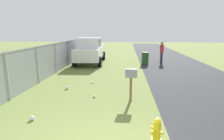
% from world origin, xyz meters
% --- Properties ---
extents(road_asphalt, '(60.00, 5.25, 0.01)m').
position_xyz_m(road_asphalt, '(6.00, -4.26, 0.00)').
color(road_asphalt, '#2D2D30').
rests_on(road_asphalt, ground).
extents(fire_hydrant, '(0.32, 0.32, 0.61)m').
position_xyz_m(fire_hydrant, '(1.11, -1.29, 0.28)').
color(fire_hydrant, yellow).
rests_on(fire_hydrant, ground).
extents(mailbox, '(0.22, 0.44, 1.25)m').
position_xyz_m(mailbox, '(3.67, -0.71, 0.99)').
color(mailbox, brown).
rests_on(mailbox, ground).
extents(pickup_truck, '(5.13, 2.29, 2.09)m').
position_xyz_m(pickup_truck, '(11.67, 2.43, 1.10)').
color(pickup_truck, silver).
rests_on(pickup_truck, ground).
extents(trash_bin, '(0.56, 0.56, 0.98)m').
position_xyz_m(trash_bin, '(11.33, -1.97, 0.50)').
color(trash_bin, '#1E4C1E').
rests_on(trash_bin, ground).
extents(pedestrian, '(0.40, 0.43, 1.74)m').
position_xyz_m(pedestrian, '(12.11, -3.36, 1.01)').
color(pedestrian, '#2D3351').
rests_on(pedestrian, ground).
extents(fence_section, '(16.71, 0.07, 1.88)m').
position_xyz_m(fence_section, '(9.33, 3.92, 1.01)').
color(fence_section, '#9EA3A8').
rests_on(fence_section, ground).
extents(litter_cup_by_mailbox, '(0.11, 0.12, 0.08)m').
position_xyz_m(litter_cup_by_mailbox, '(3.93, 0.73, 0.04)').
color(litter_cup_by_mailbox, white).
rests_on(litter_cup_by_mailbox, ground).
extents(litter_bag_midfield_a, '(0.14, 0.14, 0.14)m').
position_xyz_m(litter_bag_midfield_a, '(1.90, 2.25, 0.07)').
color(litter_bag_midfield_a, silver).
rests_on(litter_bag_midfield_a, ground).
extents(litter_cup_near_hydrant, '(0.13, 0.12, 0.08)m').
position_xyz_m(litter_cup_near_hydrant, '(5.91, 1.19, 0.04)').
color(litter_cup_near_hydrant, white).
rests_on(litter_cup_near_hydrant, ground).
extents(litter_bag_midfield_b, '(0.14, 0.14, 0.14)m').
position_xyz_m(litter_bag_midfield_b, '(4.88, 2.16, 0.07)').
color(litter_bag_midfield_b, silver).
rests_on(litter_bag_midfield_b, ground).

